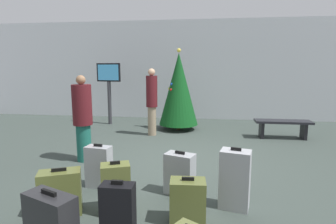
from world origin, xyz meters
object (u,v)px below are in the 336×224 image
object	(u,v)px
holiday_tree	(179,89)
suitcase_8	(60,193)
traveller_0	(152,100)
suitcase_0	(99,167)
suitcase_7	(235,179)
suitcase_2	(180,174)
suitcase_1	(116,188)
suitcase_3	(118,221)
traveller_1	(83,117)
suitcase_6	(188,201)
flight_info_kiosk	(109,82)
waiting_bench	(283,125)

from	to	relation	value
holiday_tree	suitcase_8	xyz separation A→B (m)	(-1.02, -5.02, -0.95)
traveller_0	suitcase_0	distance (m)	3.46
suitcase_7	suitcase_2	bearing A→B (deg)	158.07
suitcase_1	suitcase_3	xyz separation A→B (m)	(0.30, -0.81, 0.06)
traveller_1	suitcase_6	bearing A→B (deg)	-41.35
holiday_tree	flight_info_kiosk	size ratio (longest dim) A/B	1.21
holiday_tree	waiting_bench	world-z (taller)	holiday_tree
traveller_1	flight_info_kiosk	bearing A→B (deg)	101.62
holiday_tree	suitcase_8	distance (m)	5.21
traveller_0	suitcase_7	distance (m)	4.24
traveller_0	suitcase_6	size ratio (longest dim) A/B	3.23
traveller_1	suitcase_0	bearing A→B (deg)	-55.91
suitcase_2	suitcase_8	world-z (taller)	suitcase_2
flight_info_kiosk	traveller_0	xyz separation A→B (m)	(1.68, -1.30, -0.41)
holiday_tree	suitcase_3	distance (m)	5.76
holiday_tree	waiting_bench	xyz separation A→B (m)	(2.84, -0.68, -0.87)
holiday_tree	suitcase_6	xyz separation A→B (m)	(0.59, -4.99, -0.96)
suitcase_6	suitcase_7	xyz separation A→B (m)	(0.59, 0.42, 0.13)
suitcase_6	traveller_1	bearing A→B (deg)	138.65
suitcase_6	suitcase_2	bearing A→B (deg)	102.56
flight_info_kiosk	suitcase_8	xyz separation A→B (m)	(1.32, -5.53, -1.10)
suitcase_2	suitcase_6	bearing A→B (deg)	-77.44
suitcase_2	suitcase_3	bearing A→B (deg)	-108.11
holiday_tree	suitcase_3	xyz separation A→B (m)	(-0.04, -5.69, -0.85)
holiday_tree	flight_info_kiosk	bearing A→B (deg)	167.67
suitcase_0	suitcase_7	size ratio (longest dim) A/B	0.83
suitcase_7	suitcase_3	bearing A→B (deg)	-137.36
suitcase_2	suitcase_1	bearing A→B (deg)	-140.97
suitcase_7	waiting_bench	bearing A→B (deg)	66.97
flight_info_kiosk	suitcase_3	size ratio (longest dim) A/B	2.52
flight_info_kiosk	traveller_1	distance (m)	3.68
flight_info_kiosk	suitcase_1	world-z (taller)	flight_info_kiosk
traveller_1	traveller_0	bearing A→B (deg)	67.36
suitcase_1	suitcase_2	world-z (taller)	suitcase_1
flight_info_kiosk	suitcase_7	size ratio (longest dim) A/B	2.42
holiday_tree	suitcase_7	bearing A→B (deg)	-75.48
holiday_tree	suitcase_8	world-z (taller)	holiday_tree
traveller_1	suitcase_1	xyz separation A→B (m)	(1.27, -1.82, -0.57)
suitcase_0	suitcase_8	world-z (taller)	suitcase_0
holiday_tree	suitcase_0	distance (m)	4.36
waiting_bench	traveller_1	bearing A→B (deg)	-151.83
suitcase_1	holiday_tree	bearing A→B (deg)	86.04
waiting_bench	suitcase_0	size ratio (longest dim) A/B	2.07
traveller_0	holiday_tree	bearing A→B (deg)	50.06
waiting_bench	suitcase_1	bearing A→B (deg)	-127.05
suitcase_6	suitcase_8	size ratio (longest dim) A/B	0.93
waiting_bench	suitcase_2	distance (m)	4.32
suitcase_8	suitcase_2	bearing A→B (deg)	27.60
holiday_tree	suitcase_8	bearing A→B (deg)	-101.51
waiting_bench	traveller_0	distance (m)	3.55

